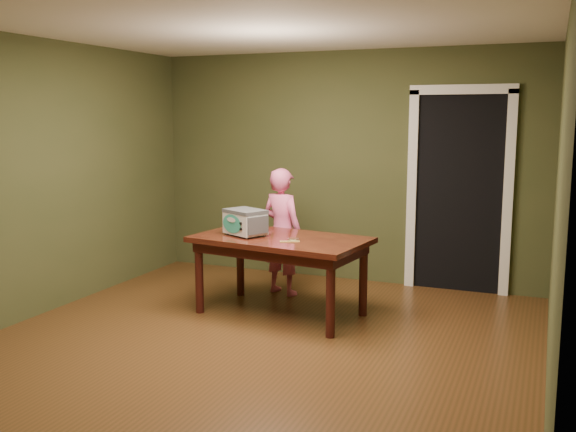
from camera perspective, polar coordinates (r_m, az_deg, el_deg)
The scene contains 8 objects.
floor at distance 5.34m, azimuth -3.53°, elevation -11.73°, with size 5.00×5.00×0.00m, color #563218.
room_shell at distance 5.00m, azimuth -3.71°, elevation 6.89°, with size 4.52×5.02×2.61m.
doorway at distance 7.37m, azimuth 15.26°, elevation 2.18°, with size 1.10×0.66×2.25m.
dining_table at distance 6.05m, azimuth -0.66°, elevation -2.82°, with size 1.70×1.10×0.75m.
toy_oven at distance 6.12m, azimuth -3.84°, elevation -0.47°, with size 0.47×0.41×0.25m.
baking_pan at distance 5.87m, azimuth 0.46°, elevation -2.08°, with size 0.10×0.10×0.02m.
spatula at distance 5.81m, azimuth 0.16°, elevation -2.28°, with size 0.18×0.03×0.01m, color #D8C25E.
child at distance 6.76m, azimuth -0.51°, elevation -1.39°, with size 0.49×0.32×1.34m, color #E65F91.
Camera 1 is at (2.20, -4.49, 1.89)m, focal length 40.00 mm.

